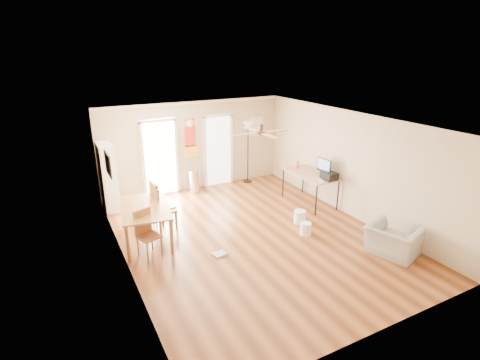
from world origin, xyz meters
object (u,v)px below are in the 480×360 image
dining_chair_right_a (164,204)px  bookshelf (108,177)px  trash_can (194,181)px  wastebasket_a (306,229)px  torchiere_lamp (248,153)px  dining_chair_near (149,234)px  wastebasket_b (300,217)px  armchair (393,241)px  dining_table (146,224)px  printer (329,176)px  computer_desk (309,188)px  dining_chair_right_b (166,207)px

dining_chair_right_a → bookshelf: bearing=24.6°
dining_chair_right_a → trash_can: bearing=-44.9°
wastebasket_a → torchiere_lamp: bearing=81.7°
dining_chair_right_a → dining_chair_near: dining_chair_right_a is taller
wastebasket_b → armchair: size_ratio=0.34×
dining_table → wastebasket_a: bearing=-23.0°
bookshelf → printer: bearing=-19.1°
dining_table → armchair: 5.18m
torchiere_lamp → armchair: bearing=-84.5°
dining_chair_near → computer_desk: dining_chair_near is taller
dining_chair_right_b → wastebasket_a: (2.70, -1.77, -0.39)m
dining_chair_near → wastebasket_a: dining_chair_near is taller
torchiere_lamp → computer_desk: bearing=-73.6°
computer_desk → armchair: bearing=-93.1°
dining_chair_right_b → armchair: 4.98m
wastebasket_a → wastebasket_b: 0.60m
wastebasket_b → dining_chair_right_b: bearing=157.5°
dining_chair_right_b → printer: dining_chair_right_b is taller
computer_desk → dining_chair_near: bearing=-171.0°
dining_chair_near → printer: bearing=-18.4°
torchiere_lamp → armchair: 5.30m
trash_can → torchiere_lamp: torchiere_lamp is taller
dining_chair_right_b → printer: bearing=-101.8°
dining_chair_right_b → torchiere_lamp: torchiere_lamp is taller
dining_chair_right_a → dining_chair_right_b: dining_chair_right_a is taller
computer_desk → dining_chair_right_a: bearing=173.5°
trash_can → bookshelf: bearing=-177.2°
printer → wastebasket_b: printer is taller
printer → dining_chair_right_b: bearing=166.8°
wastebasket_a → bookshelf: bearing=135.8°
torchiere_lamp → computer_desk: 2.42m
torchiere_lamp → dining_chair_right_a: bearing=-150.7°
bookshelf → trash_can: bearing=11.8°
computer_desk → printer: bearing=-76.7°
trash_can → wastebasket_b: size_ratio=2.04×
bookshelf → wastebasket_b: bookshelf is taller
trash_can → torchiere_lamp: 1.92m
dining_chair_right_b → computer_desk: size_ratio=0.68×
torchiere_lamp → dining_chair_right_b: bearing=-148.7°
dining_chair_near → wastebasket_b: dining_chair_near is taller
computer_desk → wastebasket_a: computer_desk is taller
dining_chair_right_a → printer: bearing=-110.0°
dining_chair_right_a → armchair: 5.08m
torchiere_lamp → wastebasket_b: bearing=-95.6°
dining_chair_right_b → trash_can: 2.39m
bookshelf → armchair: size_ratio=1.85×
bookshelf → torchiere_lamp: size_ratio=0.93×
computer_desk → wastebasket_b: 1.37m
trash_can → torchiere_lamp: bearing=2.2°
trash_can → armchair: trash_can is taller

